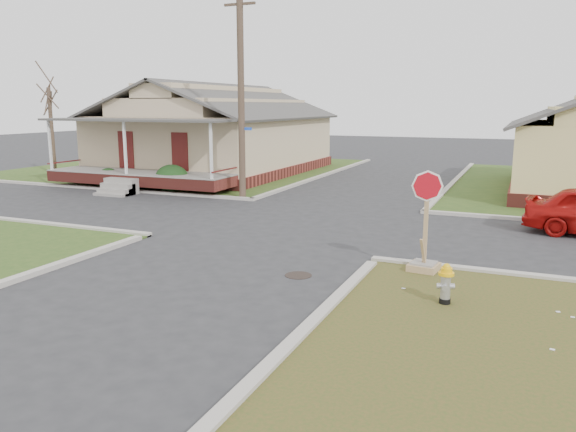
% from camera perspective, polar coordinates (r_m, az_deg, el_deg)
% --- Properties ---
extents(ground, '(120.00, 120.00, 0.00)m').
position_cam_1_polar(ground, '(14.75, -6.18, -4.51)').
color(ground, '#2A2A2C').
rests_on(ground, ground).
extents(verge_far_left, '(19.00, 19.00, 0.05)m').
position_cam_1_polar(verge_far_left, '(36.57, -10.27, 4.81)').
color(verge_far_left, '#2E491A').
rests_on(verge_far_left, ground).
extents(curbs, '(80.00, 40.00, 0.12)m').
position_cam_1_polar(curbs, '(19.14, 1.12, -0.80)').
color(curbs, '#AEA79D').
rests_on(curbs, ground).
extents(manhole, '(0.64, 0.64, 0.01)m').
position_cam_1_polar(manhole, '(13.40, 1.06, -6.04)').
color(manhole, black).
rests_on(manhole, ground).
extents(corner_house, '(10.10, 15.50, 5.30)m').
position_cam_1_polar(corner_house, '(33.69, -7.32, 8.21)').
color(corner_house, maroon).
rests_on(corner_house, ground).
extents(utility_pole, '(1.80, 0.28, 9.00)m').
position_cam_1_polar(utility_pole, '(24.04, -4.80, 12.79)').
color(utility_pole, '#3D2D23').
rests_on(utility_pole, ground).
extents(tree_far_left, '(0.22, 0.22, 4.90)m').
position_cam_1_polar(tree_far_left, '(34.93, -22.87, 7.90)').
color(tree_far_left, '#3D2D23').
rests_on(tree_far_left, verge_far_left).
extents(fire_hydrant, '(0.31, 0.31, 0.83)m').
position_cam_1_polar(fire_hydrant, '(11.74, 15.74, -6.43)').
color(fire_hydrant, black).
rests_on(fire_hydrant, ground).
extents(stop_sign, '(0.69, 0.67, 2.43)m').
position_cam_1_polar(stop_sign, '(13.89, 13.70, -3.30)').
color(stop_sign, tan).
rests_on(stop_sign, ground).
extents(hedge_left, '(1.25, 1.02, 0.95)m').
position_cam_1_polar(hedge_left, '(29.10, -17.76, 3.85)').
color(hedge_left, '#153513').
rests_on(hedge_left, verge_far_left).
extents(hedge_right, '(1.55, 1.27, 1.18)m').
position_cam_1_polar(hedge_right, '(26.67, -11.71, 3.78)').
color(hedge_right, '#153513').
rests_on(hedge_right, verge_far_left).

